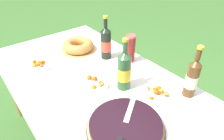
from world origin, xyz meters
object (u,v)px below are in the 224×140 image
cider_bottle_amber (192,78)px  snack_plate_left (94,83)px  juice_bottle_red (106,43)px  bundt_cake (78,46)px  snack_plate_right (157,93)px  berry_tart (126,127)px  serving_knife (124,127)px  cup_stack (131,49)px  snack_plate_near (36,66)px  cider_bottle_green (124,71)px

cider_bottle_amber → snack_plate_left: cider_bottle_amber is taller
juice_bottle_red → snack_plate_left: juice_bottle_red is taller
juice_bottle_red → bundt_cake: bearing=-155.6°
bundt_cake → snack_plate_right: bearing=5.9°
berry_tart → serving_knife: 0.05m
berry_tart → juice_bottle_red: size_ratio=1.15×
cup_stack → snack_plate_near: bearing=-121.7°
berry_tart → cup_stack: 0.67m
serving_knife → cup_stack: 0.69m
snack_plate_left → cider_bottle_amber: bearing=42.4°
cup_stack → cider_bottle_green: (0.21, -0.25, 0.02)m
serving_knife → cider_bottle_amber: (0.01, 0.50, 0.06)m
berry_tart → cup_stack: cup_stack is taller
serving_knife → bundt_cake: bearing=38.4°
bundt_cake → cider_bottle_amber: bearing=14.5°
berry_tart → serving_knife: size_ratio=1.20×
juice_bottle_red → snack_plate_left: (0.23, -0.27, -0.12)m
cider_bottle_green → snack_plate_near: cider_bottle_green is taller
snack_plate_left → snack_plate_right: size_ratio=1.01×
berry_tart → bundt_cake: (-0.88, 0.25, 0.01)m
cider_bottle_amber → snack_plate_near: 1.07m
snack_plate_right → bundt_cake: bearing=-174.1°
cider_bottle_amber → snack_plate_near: size_ratio=1.43×
cider_bottle_green → snack_plate_left: size_ratio=1.59×
serving_knife → snack_plate_near: 0.87m
snack_plate_left → bundt_cake: bearing=161.1°
serving_knife → snack_plate_right: serving_knife is taller
juice_bottle_red → snack_plate_right: size_ratio=1.60×
cider_bottle_green → snack_plate_left: cider_bottle_green is taller
cup_stack → juice_bottle_red: size_ratio=0.64×
snack_plate_near → snack_plate_right: (0.76, 0.46, 0.00)m
berry_tart → bundt_cake: size_ratio=1.35×
serving_knife → cider_bottle_green: size_ratio=0.95×
cider_bottle_amber → snack_plate_right: 0.22m
bundt_cake → cup_stack: size_ratio=1.33×
bundt_cake → cider_bottle_green: 0.62m
berry_tart → cider_bottle_amber: bearing=86.6°
berry_tart → cup_stack: size_ratio=1.80×
bundt_cake → snack_plate_left: bearing=-18.9°
cider_bottle_amber → juice_bottle_red: bearing=-169.5°
snack_plate_right → snack_plate_near: bearing=-148.9°
serving_knife → juice_bottle_red: bearing=25.0°
bundt_cake → cider_bottle_green: size_ratio=0.85×
cider_bottle_green → snack_plate_right: cider_bottle_green is taller
cup_stack → cider_bottle_amber: 0.50m
serving_knife → snack_plate_near: (-0.86, -0.11, -0.05)m
bundt_cake → serving_knife: bearing=-16.8°
cider_bottle_green → berry_tart: bearing=-39.4°
cider_bottle_green → snack_plate_near: size_ratio=1.47×
berry_tart → snack_plate_left: 0.41m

